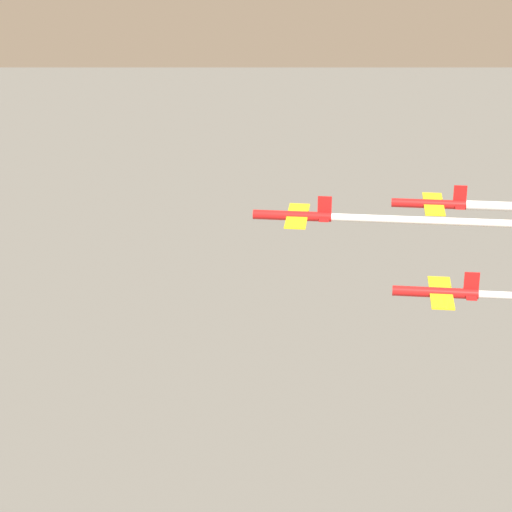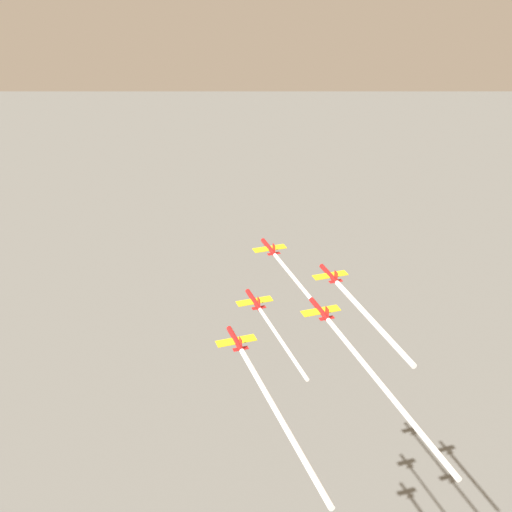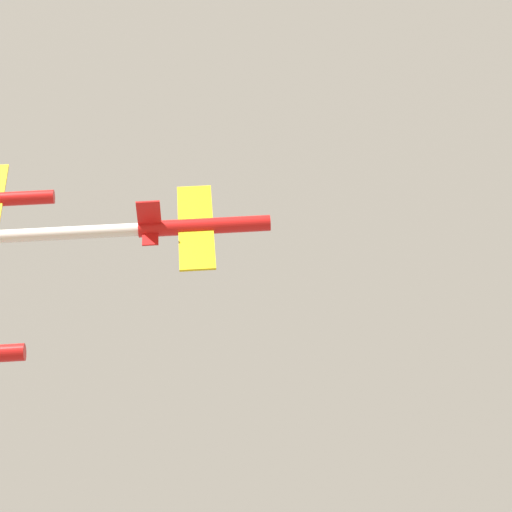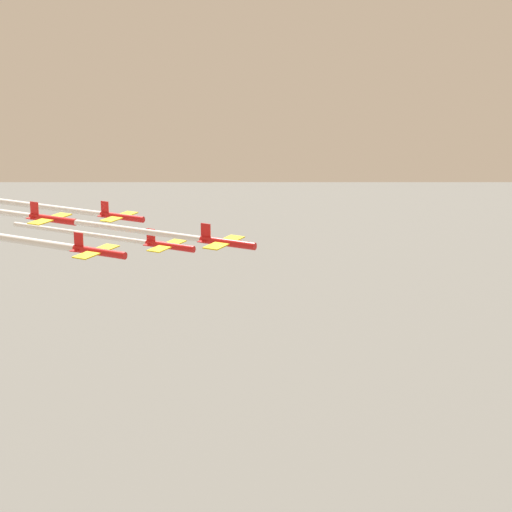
% 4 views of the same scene
% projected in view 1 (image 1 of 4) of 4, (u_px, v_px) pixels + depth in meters
% --- Properties ---
extents(jet_0, '(9.21, 9.41, 3.28)m').
position_uv_depth(jet_0, '(295.00, 215.00, 123.84)').
color(jet_0, red).
extents(jet_1, '(9.21, 9.41, 3.28)m').
position_uv_depth(jet_1, '(439.00, 292.00, 114.52)').
color(jet_1, red).
extents(jet_2, '(9.21, 9.41, 3.28)m').
position_uv_depth(jet_2, '(432.00, 204.00, 131.94)').
color(jet_2, red).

